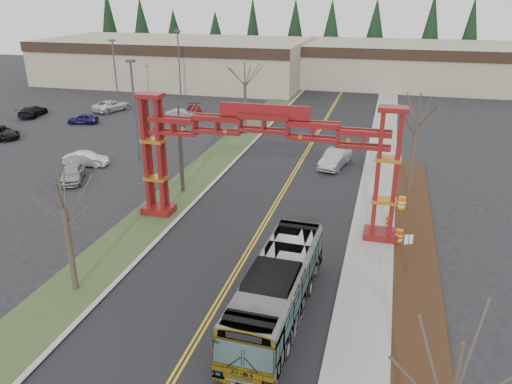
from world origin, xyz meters
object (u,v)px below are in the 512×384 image
(gateway_arch, at_px, (264,144))
(parked_car_near_c, at_px, (2,132))
(light_pole_far, at_px, (179,59))
(parked_car_near_b, at_px, (86,159))
(parked_car_mid_a, at_px, (194,111))
(parked_car_far_b, at_px, (112,106))
(parked_car_far_c, at_px, (33,111))
(silver_sedan, at_px, (335,159))
(bare_tree_median_near, at_px, (64,208))
(light_pole_near, at_px, (134,104))
(retail_building_west, at_px, (176,61))
(light_pole_mid, at_px, (115,70))
(bare_tree_median_mid, at_px, (179,129))
(bare_tree_right_far, at_px, (418,122))
(retail_building_east, at_px, (407,64))
(barrel_mid, at_px, (389,222))
(street_sign, at_px, (408,244))
(barrel_south, at_px, (399,237))
(barrel_north, at_px, (402,204))
(parked_car_near_a, at_px, (72,173))
(parked_car_far_a, at_px, (181,115))
(parked_car_mid_b, at_px, (83,119))
(bare_tree_median_far, at_px, (245,83))
(transit_bus, at_px, (278,289))

(gateway_arch, distance_m, parked_car_near_c, 37.12)
(light_pole_far, bearing_deg, parked_car_near_b, -82.67)
(parked_car_mid_a, distance_m, parked_car_far_b, 12.06)
(parked_car_near_b, xyz_separation_m, parked_car_far_c, (-18.12, 15.88, 0.06))
(silver_sedan, relative_size, parked_car_far_c, 1.00)
(parked_car_near_b, bearing_deg, light_pole_far, -0.69)
(parked_car_far_b, xyz_separation_m, bare_tree_median_near, (21.03, -40.15, 4.12))
(parked_car_near_c, xyz_separation_m, light_pole_near, (18.56, -3.20, 4.85))
(retail_building_west, height_order, light_pole_mid, light_pole_mid)
(bare_tree_median_mid, bearing_deg, bare_tree_right_far, 15.01)
(retail_building_east, relative_size, barrel_mid, 40.94)
(light_pole_near, height_order, street_sign, light_pole_near)
(gateway_arch, height_order, street_sign, gateway_arch)
(barrel_south, bearing_deg, retail_building_west, 125.86)
(parked_car_mid_a, bearing_deg, barrel_north, -65.17)
(parked_car_near_a, bearing_deg, bare_tree_median_near, -80.50)
(retail_building_west, height_order, parked_car_far_a, retail_building_west)
(parked_car_mid_b, bearing_deg, gateway_arch, 39.23)
(parked_car_mid_a, bearing_deg, barrel_south, -71.23)
(gateway_arch, height_order, bare_tree_median_far, gateway_arch)
(parked_car_mid_a, distance_m, parked_car_far_c, 21.20)
(retail_building_east, distance_m, bare_tree_right_far, 52.64)
(bare_tree_median_mid, bearing_deg, gateway_arch, -29.57)
(silver_sedan, bearing_deg, parked_car_mid_b, 177.68)
(silver_sedan, relative_size, parked_car_far_b, 0.91)
(gateway_arch, bearing_deg, silver_sedan, 76.55)
(bare_tree_median_far, distance_m, light_pole_near, 13.99)
(bare_tree_median_mid, distance_m, bare_tree_median_far, 18.41)
(bare_tree_median_far, bearing_deg, parked_car_far_c, 177.74)
(retail_building_east, relative_size, parked_car_mid_b, 10.31)
(light_pole_far, relative_size, barrel_mid, 10.82)
(parked_car_mid_a, relative_size, bare_tree_median_far, 0.57)
(retail_building_west, distance_m, barrel_north, 62.68)
(retail_building_west, height_order, silver_sedan, retail_building_west)
(barrel_south, height_order, barrel_north, barrel_north)
(parked_car_mid_b, distance_m, light_pole_mid, 9.86)
(retail_building_west, xyz_separation_m, parked_car_mid_a, (13.03, -24.29, -3.09))
(retail_building_east, relative_size, parked_car_mid_a, 8.16)
(parked_car_far_b, distance_m, bare_tree_median_far, 22.64)
(street_sign, bearing_deg, parked_car_far_b, 139.47)
(transit_bus, distance_m, light_pole_far, 57.27)
(parked_car_near_c, height_order, parked_car_mid_a, parked_car_near_c)
(parked_car_far_a, relative_size, bare_tree_right_far, 0.50)
(barrel_mid, bearing_deg, bare_tree_median_near, -143.24)
(parked_car_near_a, xyz_separation_m, bare_tree_median_near, (10.15, -14.82, 4.14))
(parked_car_mid_a, bearing_deg, light_pole_mid, 151.41)
(parked_car_near_c, bearing_deg, bare_tree_median_far, -47.52)
(parked_car_far_b, height_order, bare_tree_median_mid, bare_tree_median_mid)
(transit_bus, distance_m, barrel_south, 11.42)
(gateway_arch, xyz_separation_m, parked_car_far_c, (-37.43, 24.11, -5.26))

